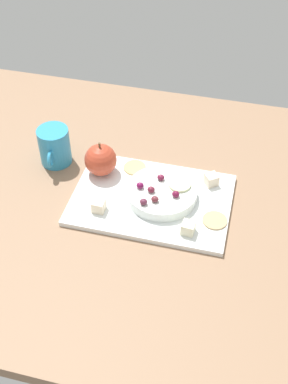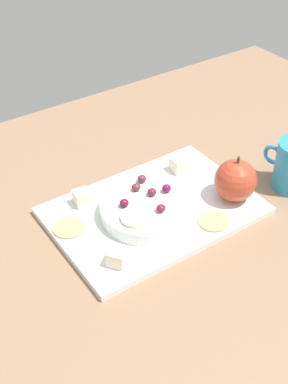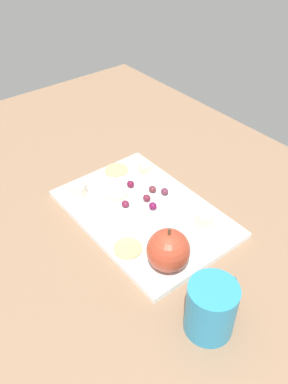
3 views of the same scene
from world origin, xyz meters
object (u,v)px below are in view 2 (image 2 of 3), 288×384
at_px(platter, 155,212).
at_px(cheese_cube_1, 178,165).
at_px(cheese_cube_2, 117,257).
at_px(grape_3, 142,179).
at_px(grape_2, 161,208).
at_px(apple_whole, 236,180).
at_px(grape_4, 124,203).
at_px(grape_0, 166,188).
at_px(grape_1, 152,192).
at_px(cheese_cube_0, 82,198).
at_px(grape_5, 136,187).
at_px(cracker_0, 69,228).
at_px(cracker_1, 214,221).
at_px(apple_slice_0, 136,218).
at_px(serving_dish, 146,210).

bearing_deg(platter, cheese_cube_1, -146.29).
xyz_separation_m(cheese_cube_2, grape_3, (-0.13, -0.13, 0.02)).
relative_size(cheese_cube_2, grape_2, 1.65).
xyz_separation_m(apple_whole, grape_4, (0.19, -0.06, -0.01)).
bearing_deg(cheese_cube_2, grape_2, -160.07).
xyz_separation_m(apple_whole, grape_0, (0.11, -0.06, -0.01)).
relative_size(cheese_cube_1, grape_2, 1.65).
bearing_deg(grape_1, platter, 80.90).
bearing_deg(apple_whole, grape_2, -7.04).
relative_size(cheese_cube_0, cheese_cube_1, 1.00).
relative_size(grape_1, grape_5, 1.00).
height_order(cheese_cube_1, cracker_0, cheese_cube_1).
height_order(cheese_cube_1, grape_4, grape_4).
xyz_separation_m(platter, apple_whole, (-0.14, 0.05, 0.04)).
distance_m(platter, cheese_cube_0, 0.13).
height_order(grape_3, grape_4, same).
relative_size(cheese_cube_0, grape_5, 1.65).
distance_m(cheese_cube_2, grape_1, 0.15).
bearing_deg(grape_1, grape_5, -59.26).
height_order(cheese_cube_0, grape_4, grape_4).
relative_size(apple_whole, cheese_cube_1, 2.81).
bearing_deg(cracker_0, platter, 164.70).
xyz_separation_m(cheese_cube_1, grape_3, (0.10, 0.02, 0.02)).
height_order(cheese_cube_1, cracker_1, cheese_cube_1).
xyz_separation_m(cracker_0, apple_slice_0, (-0.09, 0.07, 0.03)).
bearing_deg(serving_dish, apple_whole, 163.18).
distance_m(serving_dish, grape_3, 0.07).
bearing_deg(apple_slice_0, apple_whole, 172.45).
distance_m(serving_dish, apple_whole, 0.17).
height_order(cracker_0, grape_1, grape_1).
relative_size(grape_4, apple_slice_0, 0.32).
relative_size(serving_dish, cheese_cube_1, 5.91).
distance_m(grape_2, apple_slice_0, 0.05).
height_order(platter, serving_dish, serving_dish).
relative_size(cracker_0, grape_1, 3.26).
xyz_separation_m(cheese_cube_1, grape_2, (0.12, 0.10, 0.02)).
bearing_deg(grape_0, cracker_0, -10.91).
height_order(apple_whole, grape_0, apple_whole).
relative_size(serving_dish, cheese_cube_0, 5.91).
height_order(serving_dish, cracker_1, serving_dish).
distance_m(platter, grape_5, 0.05).
distance_m(serving_dish, cracker_0, 0.14).
bearing_deg(grape_2, grape_3, -102.78).
xyz_separation_m(cracker_1, grape_0, (0.04, -0.09, 0.03)).
bearing_deg(cracker_0, grape_4, 162.91).
distance_m(cheese_cube_0, grape_3, 0.11).
relative_size(serving_dish, apple_whole, 2.10).
bearing_deg(platter, cracker_0, -15.30).
xyz_separation_m(cracker_1, grape_4, (0.12, -0.10, 0.03)).
relative_size(grape_1, apple_slice_0, 0.32).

